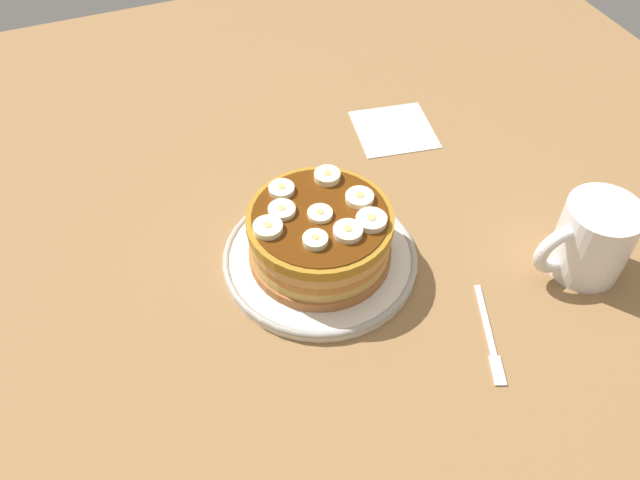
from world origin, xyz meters
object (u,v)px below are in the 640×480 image
object	(u,v)px
banana_slice_0	(322,211)
coffee_mug	(591,239)
pancake_stack	(320,236)
banana_slice_7	(282,189)
plate	(320,258)
banana_slice_6	(268,229)
banana_slice_5	(282,210)
banana_slice_8	(371,221)
banana_slice_4	(327,176)
fork	(490,338)
banana_slice_3	(315,240)
napkin	(394,129)
banana_slice_1	(360,198)
banana_slice_2	(348,232)

from	to	relation	value
banana_slice_0	coffee_mug	bearing A→B (deg)	156.12
pancake_stack	banana_slice_7	xyz separation A→B (cm)	(2.73, -5.23, 3.65)
plate	banana_slice_6	distance (cm)	9.67
pancake_stack	banana_slice_0	xyz separation A→B (cm)	(-0.36, -0.32, 3.59)
banana_slice_5	banana_slice_8	world-z (taller)	banana_slice_8
banana_slice_5	banana_slice_7	size ratio (longest dim) A/B	1.03
plate	banana_slice_4	distance (cm)	9.73
plate	fork	distance (cm)	21.49
pancake_stack	banana_slice_3	size ratio (longest dim) A/B	6.24
banana_slice_5	banana_slice_8	distance (cm)	10.00
banana_slice_3	coffee_mug	size ratio (longest dim) A/B	0.23
napkin	banana_slice_4	bearing A→B (deg)	41.08
plate	banana_slice_5	world-z (taller)	banana_slice_5
banana_slice_1	banana_slice_6	world-z (taller)	same
pancake_stack	banana_slice_7	size ratio (longest dim) A/B	5.75
napkin	pancake_stack	bearing A→B (deg)	45.35
banana_slice_0	banana_slice_4	size ratio (longest dim) A/B	0.92
plate	banana_slice_8	bearing A→B (deg)	146.86
pancake_stack	banana_slice_6	world-z (taller)	banana_slice_6
banana_slice_2	coffee_mug	world-z (taller)	coffee_mug
fork	banana_slice_6	bearing A→B (deg)	-41.54
napkin	banana_slice_2	bearing A→B (deg)	52.85
napkin	plate	bearing A→B (deg)	45.29
banana_slice_2	banana_slice_0	bearing A→B (deg)	-71.46
coffee_mug	fork	bearing A→B (deg)	18.19
banana_slice_7	banana_slice_8	xyz separation A→B (cm)	(-7.46, 8.39, 0.07)
banana_slice_7	fork	xyz separation A→B (cm)	(-15.74, 22.31, -8.03)
pancake_stack	banana_slice_8	distance (cm)	6.80
coffee_mug	banana_slice_8	bearing A→B (deg)	-20.68
banana_slice_8	coffee_mug	world-z (taller)	coffee_mug
banana_slice_0	banana_slice_4	world-z (taller)	banana_slice_4
banana_slice_0	napkin	size ratio (longest dim) A/B	0.26
banana_slice_8	napkin	world-z (taller)	banana_slice_8
banana_slice_4	coffee_mug	bearing A→B (deg)	145.64
banana_slice_2	banana_slice_8	world-z (taller)	same
banana_slice_5	fork	world-z (taller)	banana_slice_5
banana_slice_3	fork	world-z (taller)	banana_slice_3
banana_slice_2	coffee_mug	distance (cm)	28.07
banana_slice_2	banana_slice_6	distance (cm)	8.62
banana_slice_1	banana_slice_4	distance (cm)	5.13
banana_slice_7	banana_slice_6	bearing A→B (deg)	57.59
plate	fork	xyz separation A→B (cm)	(-13.07, 17.05, -0.54)
pancake_stack	banana_slice_2	xyz separation A→B (cm)	(-1.71, 3.71, 3.70)
banana_slice_8	coffee_mug	size ratio (longest dim) A/B	0.28
banana_slice_6	napkin	distance (cm)	33.26
banana_slice_0	fork	distance (cm)	22.93
banana_slice_7	banana_slice_8	distance (cm)	11.23
banana_slice_7	coffee_mug	xyz separation A→B (cm)	(-31.03, 17.28, -3.32)
banana_slice_4	banana_slice_8	bearing A→B (deg)	101.96
pancake_stack	banana_slice_2	distance (cm)	5.51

